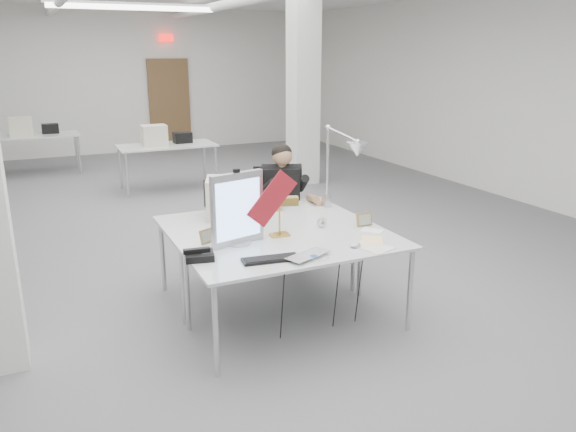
# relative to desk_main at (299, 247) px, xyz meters

# --- Properties ---
(room_shell) EXTENTS (10.04, 14.04, 3.24)m
(room_shell) POSITION_rel_desk_main_xyz_m (0.04, 2.63, 0.95)
(room_shell) COLOR #5D5D60
(room_shell) RESTS_ON ground
(desk_main) EXTENTS (1.80, 0.90, 0.02)m
(desk_main) POSITION_rel_desk_main_xyz_m (0.00, 0.00, 0.00)
(desk_main) COLOR silver
(desk_main) RESTS_ON room_shell
(desk_second) EXTENTS (1.80, 0.90, 0.02)m
(desk_second) POSITION_rel_desk_main_xyz_m (0.00, 0.90, 0.00)
(desk_second) COLOR silver
(desk_second) RESTS_ON room_shell
(bg_desk_a) EXTENTS (1.60, 0.80, 0.02)m
(bg_desk_a) POSITION_rel_desk_main_xyz_m (0.20, 5.50, 0.00)
(bg_desk_a) COLOR silver
(bg_desk_a) RESTS_ON room_shell
(bg_desk_b) EXTENTS (1.60, 0.80, 0.02)m
(bg_desk_b) POSITION_rel_desk_main_xyz_m (-1.80, 7.70, 0.00)
(bg_desk_b) COLOR silver
(bg_desk_b) RESTS_ON room_shell
(office_chair) EXTENTS (0.62, 0.62, 0.97)m
(office_chair) POSITION_rel_desk_main_xyz_m (0.50, 1.48, -0.26)
(office_chair) COLOR black
(office_chair) RESTS_ON room_shell
(seated_person) EXTENTS (0.70, 0.77, 0.95)m
(seated_person) POSITION_rel_desk_main_xyz_m (0.50, 1.43, 0.16)
(seated_person) COLOR black
(seated_person) RESTS_ON office_chair
(monitor) EXTENTS (0.48, 0.16, 0.59)m
(monitor) POSITION_rel_desk_main_xyz_m (-0.43, 0.26, 0.31)
(monitor) COLOR #A7A6AB
(monitor) RESTS_ON desk_main
(pennant) EXTENTS (0.44, 0.04, 0.48)m
(pennant) POSITION_rel_desk_main_xyz_m (-0.14, 0.23, 0.37)
(pennant) COLOR maroon
(pennant) RESTS_ON monitor
(keyboard) EXTENTS (0.45, 0.20, 0.02)m
(keyboard) POSITION_rel_desk_main_xyz_m (-0.34, -0.21, 0.02)
(keyboard) COLOR black
(keyboard) RESTS_ON desk_main
(laptop) EXTENTS (0.44, 0.37, 0.03)m
(laptop) POSITION_rel_desk_main_xyz_m (-0.03, -0.32, 0.03)
(laptop) COLOR silver
(laptop) RESTS_ON desk_main
(mouse) EXTENTS (0.11, 0.09, 0.04)m
(mouse) POSITION_rel_desk_main_xyz_m (0.40, -0.22, 0.03)
(mouse) COLOR #B4B3B8
(mouse) RESTS_ON desk_main
(bankers_lamp) EXTENTS (0.29, 0.18, 0.30)m
(bankers_lamp) POSITION_rel_desk_main_xyz_m (-0.03, 0.30, 0.16)
(bankers_lamp) COLOR gold
(bankers_lamp) RESTS_ON desk_main
(desk_phone) EXTENTS (0.25, 0.23, 0.05)m
(desk_phone) POSITION_rel_desk_main_xyz_m (-0.81, 0.05, 0.04)
(desk_phone) COLOR black
(desk_phone) RESTS_ON desk_main
(picture_frame_left) EXTENTS (0.15, 0.10, 0.12)m
(picture_frame_left) POSITION_rel_desk_main_xyz_m (-0.65, 0.39, 0.07)
(picture_frame_left) COLOR #AA8849
(picture_frame_left) RESTS_ON desk_main
(picture_frame_right) EXTENTS (0.16, 0.04, 0.12)m
(picture_frame_right) POSITION_rel_desk_main_xyz_m (0.77, 0.24, 0.07)
(picture_frame_right) COLOR olive
(picture_frame_right) RESTS_ON desk_main
(desk_clock) EXTENTS (0.10, 0.06, 0.09)m
(desk_clock) POSITION_rel_desk_main_xyz_m (0.40, 0.36, 0.06)
(desk_clock) COLOR silver
(desk_clock) RESTS_ON desk_main
(paper_stack_a) EXTENTS (0.31, 0.37, 0.01)m
(paper_stack_a) POSITION_rel_desk_main_xyz_m (0.52, -0.27, 0.02)
(paper_stack_a) COLOR silver
(paper_stack_a) RESTS_ON desk_main
(paper_stack_b) EXTENTS (0.27, 0.29, 0.01)m
(paper_stack_b) POSITION_rel_desk_main_xyz_m (0.61, -0.15, 0.02)
(paper_stack_b) COLOR #FCD897
(paper_stack_b) RESTS_ON desk_main
(paper_stack_c) EXTENTS (0.22, 0.23, 0.01)m
(paper_stack_c) POSITION_rel_desk_main_xyz_m (0.76, 0.08, 0.02)
(paper_stack_c) COLOR white
(paper_stack_c) RESTS_ON desk_main
(beige_monitor) EXTENTS (0.51, 0.49, 0.38)m
(beige_monitor) POSITION_rel_desk_main_xyz_m (-0.24, 1.02, 0.20)
(beige_monitor) COLOR beige
(beige_monitor) RESTS_ON desk_second
(architect_lamp) EXTENTS (0.38, 0.74, 0.91)m
(architect_lamp) POSITION_rel_desk_main_xyz_m (0.78, 0.71, 0.47)
(architect_lamp) COLOR silver
(architect_lamp) RESTS_ON desk_second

